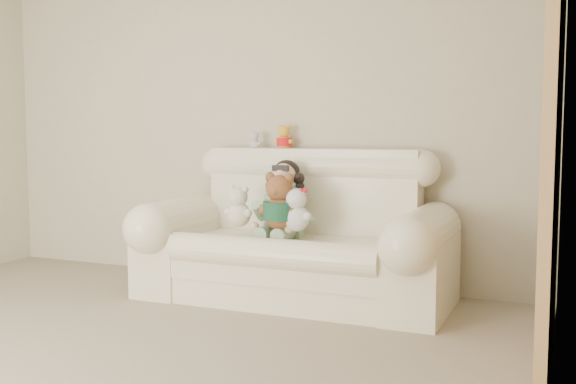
# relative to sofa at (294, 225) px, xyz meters

# --- Properties ---
(wall_back) EXTENTS (4.50, 0.00, 4.50)m
(wall_back) POSITION_rel_sofa_xyz_m (-0.59, 0.50, 0.78)
(wall_back) COLOR #BFB598
(wall_back) RESTS_ON ground
(wall_right) EXTENTS (0.00, 5.00, 5.00)m
(wall_right) POSITION_rel_sofa_xyz_m (1.66, -2.00, 0.78)
(wall_right) COLOR #BFB598
(wall_right) RESTS_ON ground
(sofa) EXTENTS (2.10, 0.95, 1.03)m
(sofa) POSITION_rel_sofa_xyz_m (0.00, 0.00, 0.00)
(sofa) COLOR #FFF1CD
(sofa) RESTS_ON floor
(door_panel) EXTENTS (0.06, 0.90, 2.10)m
(door_panel) POSITION_rel_sofa_xyz_m (1.63, -0.60, 0.54)
(door_panel) COLOR tan
(door_panel) RESTS_ON floor
(seated_child) EXTENTS (0.37, 0.44, 0.54)m
(seated_child) POSITION_rel_sofa_xyz_m (-0.10, 0.08, 0.18)
(seated_child) COLOR #317C38
(seated_child) RESTS_ON sofa
(brown_teddy) EXTENTS (0.29, 0.22, 0.45)m
(brown_teddy) POSITION_rel_sofa_xyz_m (-0.05, -0.13, 0.21)
(brown_teddy) COLOR brown
(brown_teddy) RESTS_ON sofa
(white_cat) EXTENTS (0.24, 0.20, 0.34)m
(white_cat) POSITION_rel_sofa_xyz_m (0.08, -0.13, 0.15)
(white_cat) COLOR white
(white_cat) RESTS_ON sofa
(cream_teddy) EXTENTS (0.25, 0.22, 0.33)m
(cream_teddy) POSITION_rel_sofa_xyz_m (-0.37, -0.10, 0.15)
(cream_teddy) COLOR silver
(cream_teddy) RESTS_ON sofa
(yellow_mini_bear) EXTENTS (0.16, 0.13, 0.22)m
(yellow_mini_bear) POSITION_rel_sofa_xyz_m (-0.24, 0.39, 0.61)
(yellow_mini_bear) COLOR gold
(yellow_mini_bear) RESTS_ON sofa
(grey_mini_plush) EXTENTS (0.12, 0.11, 0.16)m
(grey_mini_plush) POSITION_rel_sofa_xyz_m (-0.47, 0.36, 0.58)
(grey_mini_plush) COLOR #B8B8BF
(grey_mini_plush) RESTS_ON sofa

